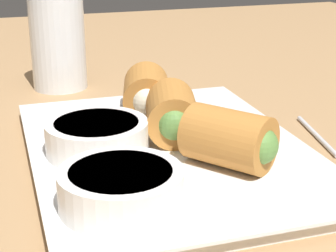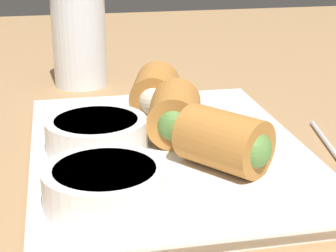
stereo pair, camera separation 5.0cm
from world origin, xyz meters
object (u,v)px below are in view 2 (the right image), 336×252
serving_plate (168,153)px  dipping_bowl_near (97,133)px  dipping_bowl_far (105,184)px  drinking_glass (79,37)px

serving_plate → dipping_bowl_near: dipping_bowl_near is taller
dipping_bowl_far → drinking_glass: (37.21, -0.28, 3.41)cm
dipping_bowl_far → drinking_glass: drinking_glass is taller
drinking_glass → serving_plate: bearing=-166.7°
serving_plate → dipping_bowl_far: (-9.98, 6.70, 2.32)cm
dipping_bowl_far → serving_plate: bearing=-33.9°
serving_plate → dipping_bowl_far: size_ratio=3.58×
serving_plate → dipping_bowl_near: size_ratio=3.58×
dipping_bowl_near → dipping_bowl_far: 10.51cm
drinking_glass → dipping_bowl_near: bearing=179.9°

